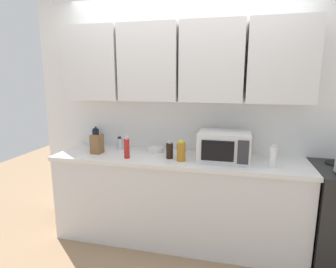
{
  "coord_description": "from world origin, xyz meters",
  "views": [
    {
      "loc": [
        0.55,
        -2.93,
        1.68
      ],
      "look_at": [
        -0.1,
        -0.25,
        1.12
      ],
      "focal_mm": 29.7,
      "sensor_mm": 36.0,
      "label": 1
    }
  ],
  "objects_px": {
    "bottle_white_jar": "(273,157)",
    "bottle_amber_vinegar": "(181,151)",
    "bottle_soy_dark": "(170,150)",
    "bottle_clear_tall": "(120,143)",
    "bottle_red_sauce": "(127,148)",
    "bowl_ceramic_small": "(156,149)",
    "microwave": "(224,146)",
    "bottle_blue_cleaner": "(96,138)",
    "knife_block": "(97,144)"
  },
  "relations": [
    {
      "from": "knife_block",
      "to": "bottle_soy_dark",
      "type": "xyz_separation_m",
      "value": [
        0.78,
        -0.01,
        -0.02
      ]
    },
    {
      "from": "bottle_soy_dark",
      "to": "bowl_ceramic_small",
      "type": "distance_m",
      "value": 0.29
    },
    {
      "from": "bottle_white_jar",
      "to": "bottle_amber_vinegar",
      "type": "height_order",
      "value": "bottle_amber_vinegar"
    },
    {
      "from": "knife_block",
      "to": "microwave",
      "type": "bearing_deg",
      "value": 1.77
    },
    {
      "from": "bottle_red_sauce",
      "to": "bowl_ceramic_small",
      "type": "bearing_deg",
      "value": 54.26
    },
    {
      "from": "microwave",
      "to": "bottle_clear_tall",
      "type": "height_order",
      "value": "microwave"
    },
    {
      "from": "knife_block",
      "to": "bottle_red_sauce",
      "type": "xyz_separation_m",
      "value": [
        0.37,
        -0.1,
        -0.0
      ]
    },
    {
      "from": "knife_block",
      "to": "bottle_blue_cleaner",
      "type": "relative_size",
      "value": 1.35
    },
    {
      "from": "microwave",
      "to": "bottle_blue_cleaner",
      "type": "bearing_deg",
      "value": 170.8
    },
    {
      "from": "microwave",
      "to": "bottle_white_jar",
      "type": "distance_m",
      "value": 0.45
    },
    {
      "from": "microwave",
      "to": "bottle_blue_cleaner",
      "type": "height_order",
      "value": "microwave"
    },
    {
      "from": "bottle_clear_tall",
      "to": "bottle_amber_vinegar",
      "type": "relative_size",
      "value": 0.71
    },
    {
      "from": "knife_block",
      "to": "bottle_clear_tall",
      "type": "bearing_deg",
      "value": 51.14
    },
    {
      "from": "bottle_red_sauce",
      "to": "bowl_ceramic_small",
      "type": "height_order",
      "value": "bottle_red_sauce"
    },
    {
      "from": "bottle_red_sauce",
      "to": "bowl_ceramic_small",
      "type": "xyz_separation_m",
      "value": [
        0.21,
        0.29,
        -0.07
      ]
    },
    {
      "from": "knife_block",
      "to": "bottle_amber_vinegar",
      "type": "height_order",
      "value": "knife_block"
    },
    {
      "from": "bottle_red_sauce",
      "to": "bottle_clear_tall",
      "type": "height_order",
      "value": "bottle_red_sauce"
    },
    {
      "from": "microwave",
      "to": "bottle_soy_dark",
      "type": "relative_size",
      "value": 2.75
    },
    {
      "from": "microwave",
      "to": "bottle_amber_vinegar",
      "type": "xyz_separation_m",
      "value": [
        -0.39,
        -0.1,
        -0.05
      ]
    },
    {
      "from": "bottle_soy_dark",
      "to": "bottle_amber_vinegar",
      "type": "height_order",
      "value": "bottle_amber_vinegar"
    },
    {
      "from": "knife_block",
      "to": "bottle_amber_vinegar",
      "type": "bearing_deg",
      "value": -3.95
    },
    {
      "from": "microwave",
      "to": "bottle_blue_cleaner",
      "type": "relative_size",
      "value": 2.28
    },
    {
      "from": "bowl_ceramic_small",
      "to": "knife_block",
      "type": "bearing_deg",
      "value": -161.47
    },
    {
      "from": "bottle_white_jar",
      "to": "bottle_amber_vinegar",
      "type": "relative_size",
      "value": 0.99
    },
    {
      "from": "bottle_blue_cleaner",
      "to": "bottle_amber_vinegar",
      "type": "height_order",
      "value": "bottle_blue_cleaner"
    },
    {
      "from": "bottle_red_sauce",
      "to": "bottle_amber_vinegar",
      "type": "xyz_separation_m",
      "value": [
        0.54,
        0.03,
        -0.01
      ]
    },
    {
      "from": "microwave",
      "to": "bowl_ceramic_small",
      "type": "bearing_deg",
      "value": 167.83
    },
    {
      "from": "knife_block",
      "to": "bottle_clear_tall",
      "type": "relative_size",
      "value": 2.0
    },
    {
      "from": "bottle_soy_dark",
      "to": "bottle_red_sauce",
      "type": "bearing_deg",
      "value": -167.54
    },
    {
      "from": "microwave",
      "to": "bottle_white_jar",
      "type": "height_order",
      "value": "microwave"
    },
    {
      "from": "microwave",
      "to": "bottle_amber_vinegar",
      "type": "relative_size",
      "value": 2.4
    },
    {
      "from": "bottle_red_sauce",
      "to": "bottle_blue_cleaner",
      "type": "bearing_deg",
      "value": 144.91
    },
    {
      "from": "knife_block",
      "to": "bottle_soy_dark",
      "type": "distance_m",
      "value": 0.78
    },
    {
      "from": "bottle_clear_tall",
      "to": "bottle_white_jar",
      "type": "bearing_deg",
      "value": -9.6
    },
    {
      "from": "knife_block",
      "to": "bottle_white_jar",
      "type": "xyz_separation_m",
      "value": [
        1.74,
        -0.06,
        -0.01
      ]
    },
    {
      "from": "bottle_white_jar",
      "to": "bottle_blue_cleaner",
      "type": "distance_m",
      "value": 1.93
    },
    {
      "from": "bottle_white_jar",
      "to": "bottle_soy_dark",
      "type": "distance_m",
      "value": 0.95
    },
    {
      "from": "knife_block",
      "to": "bottle_blue_cleaner",
      "type": "xyz_separation_m",
      "value": [
        -0.16,
        0.28,
        -0.0
      ]
    },
    {
      "from": "microwave",
      "to": "bottle_soy_dark",
      "type": "distance_m",
      "value": 0.52
    },
    {
      "from": "knife_block",
      "to": "bottle_clear_tall",
      "type": "xyz_separation_m",
      "value": [
        0.17,
        0.21,
        -0.04
      ]
    },
    {
      "from": "bottle_soy_dark",
      "to": "knife_block",
      "type": "bearing_deg",
      "value": 179.53
    },
    {
      "from": "bottle_red_sauce",
      "to": "microwave",
      "type": "bearing_deg",
      "value": 8.41
    },
    {
      "from": "bottle_blue_cleaner",
      "to": "bottle_amber_vinegar",
      "type": "distance_m",
      "value": 1.12
    },
    {
      "from": "microwave",
      "to": "bottle_amber_vinegar",
      "type": "distance_m",
      "value": 0.41
    },
    {
      "from": "bottle_white_jar",
      "to": "bottle_clear_tall",
      "type": "distance_m",
      "value": 1.59
    },
    {
      "from": "bottle_blue_cleaner",
      "to": "bottle_clear_tall",
      "type": "height_order",
      "value": "bottle_blue_cleaner"
    },
    {
      "from": "knife_block",
      "to": "bottle_amber_vinegar",
      "type": "distance_m",
      "value": 0.91
    },
    {
      "from": "bottle_red_sauce",
      "to": "bottle_amber_vinegar",
      "type": "height_order",
      "value": "bottle_red_sauce"
    },
    {
      "from": "microwave",
      "to": "bottle_clear_tall",
      "type": "distance_m",
      "value": 1.15
    },
    {
      "from": "bottle_white_jar",
      "to": "bottle_amber_vinegar",
      "type": "xyz_separation_m",
      "value": [
        -0.82,
        -0.0,
        -0.0
      ]
    }
  ]
}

